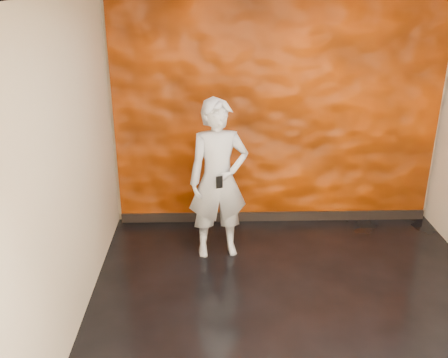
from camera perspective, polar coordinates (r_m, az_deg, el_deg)
room at (r=4.20m, az=9.47°, el=0.46°), size 4.02×4.02×2.81m
feature_wall at (r=6.05m, az=6.10°, el=7.19°), size 3.90×0.06×2.75m
baseboard at (r=6.48m, az=5.68°, el=-4.25°), size 3.90×0.04×0.12m
man at (r=5.38m, az=-0.65°, el=-0.11°), size 0.71×0.52×1.78m
phone at (r=5.15m, az=-0.53°, el=-0.37°), size 0.07×0.04×0.13m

